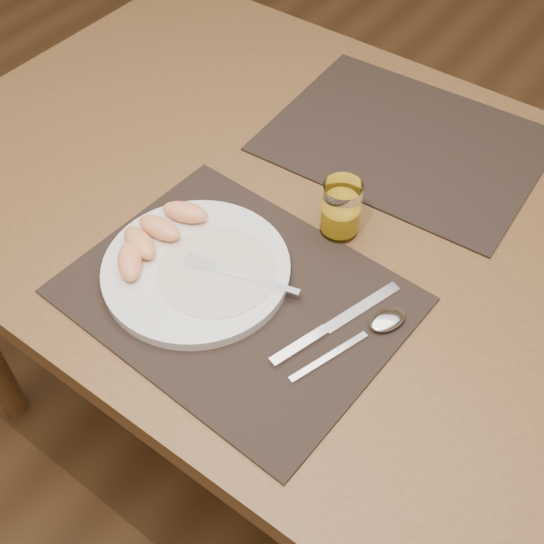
{
  "coord_description": "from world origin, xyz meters",
  "views": [
    {
      "loc": [
        0.39,
        -0.67,
        1.5
      ],
      "look_at": [
        0.02,
        -0.17,
        0.77
      ],
      "focal_mm": 45.0,
      "sensor_mm": 36.0,
      "label": 1
    }
  ],
  "objects_px": {
    "placemat_near": "(237,295)",
    "juice_glass": "(341,211)",
    "fork": "(230,273)",
    "knife": "(326,330)",
    "spoon": "(379,325)",
    "placemat_far": "(405,141)",
    "table": "(321,244)",
    "plate": "(196,269)"
  },
  "relations": [
    {
      "from": "placemat_near",
      "to": "juice_glass",
      "type": "bearing_deg",
      "value": 76.26
    },
    {
      "from": "plate",
      "to": "knife",
      "type": "xyz_separation_m",
      "value": [
        0.21,
        0.03,
        -0.01
      ]
    },
    {
      "from": "fork",
      "to": "knife",
      "type": "bearing_deg",
      "value": 2.68
    },
    {
      "from": "table",
      "to": "fork",
      "type": "bearing_deg",
      "value": -96.71
    },
    {
      "from": "table",
      "to": "placemat_far",
      "type": "distance_m",
      "value": 0.24
    },
    {
      "from": "placemat_far",
      "to": "knife",
      "type": "height_order",
      "value": "knife"
    },
    {
      "from": "table",
      "to": "knife",
      "type": "relative_size",
      "value": 6.52
    },
    {
      "from": "table",
      "to": "plate",
      "type": "relative_size",
      "value": 5.19
    },
    {
      "from": "fork",
      "to": "juice_glass",
      "type": "bearing_deg",
      "value": 68.81
    },
    {
      "from": "placemat_near",
      "to": "knife",
      "type": "xyz_separation_m",
      "value": [
        0.14,
        0.02,
        0.0
      ]
    },
    {
      "from": "knife",
      "to": "spoon",
      "type": "height_order",
      "value": "spoon"
    },
    {
      "from": "placemat_near",
      "to": "fork",
      "type": "bearing_deg",
      "value": 145.9
    },
    {
      "from": "placemat_near",
      "to": "spoon",
      "type": "relative_size",
      "value": 2.39
    },
    {
      "from": "table",
      "to": "fork",
      "type": "distance_m",
      "value": 0.23
    },
    {
      "from": "placemat_near",
      "to": "fork",
      "type": "distance_m",
      "value": 0.03
    },
    {
      "from": "placemat_far",
      "to": "fork",
      "type": "relative_size",
      "value": 2.61
    },
    {
      "from": "placemat_far",
      "to": "knife",
      "type": "distance_m",
      "value": 0.43
    },
    {
      "from": "fork",
      "to": "spoon",
      "type": "bearing_deg",
      "value": 14.47
    },
    {
      "from": "table",
      "to": "juice_glass",
      "type": "bearing_deg",
      "value": -31.74
    },
    {
      "from": "fork",
      "to": "knife",
      "type": "height_order",
      "value": "fork"
    },
    {
      "from": "plate",
      "to": "juice_glass",
      "type": "xyz_separation_m",
      "value": [
        0.12,
        0.2,
        0.03
      ]
    },
    {
      "from": "knife",
      "to": "juice_glass",
      "type": "bearing_deg",
      "value": 117.51
    },
    {
      "from": "placemat_far",
      "to": "knife",
      "type": "xyz_separation_m",
      "value": [
        0.11,
        -0.42,
        0.0
      ]
    },
    {
      "from": "placemat_near",
      "to": "spoon",
      "type": "xyz_separation_m",
      "value": [
        0.19,
        0.07,
        0.01
      ]
    },
    {
      "from": "placemat_near",
      "to": "juice_glass",
      "type": "distance_m",
      "value": 0.2
    },
    {
      "from": "placemat_far",
      "to": "fork",
      "type": "xyz_separation_m",
      "value": [
        -0.05,
        -0.43,
        0.02
      ]
    },
    {
      "from": "spoon",
      "to": "table",
      "type": "bearing_deg",
      "value": 141.17
    },
    {
      "from": "table",
      "to": "placemat_near",
      "type": "distance_m",
      "value": 0.24
    },
    {
      "from": "placemat_far",
      "to": "spoon",
      "type": "bearing_deg",
      "value": -66.06
    },
    {
      "from": "plate",
      "to": "juice_glass",
      "type": "relative_size",
      "value": 3.03
    },
    {
      "from": "placemat_far",
      "to": "spoon",
      "type": "relative_size",
      "value": 2.39
    },
    {
      "from": "knife",
      "to": "plate",
      "type": "bearing_deg",
      "value": -173.02
    },
    {
      "from": "table",
      "to": "placemat_near",
      "type": "xyz_separation_m",
      "value": [
        -0.0,
        -0.22,
        0.09
      ]
    },
    {
      "from": "placemat_near",
      "to": "knife",
      "type": "bearing_deg",
      "value": 9.27
    },
    {
      "from": "placemat_far",
      "to": "juice_glass",
      "type": "relative_size",
      "value": 5.05
    },
    {
      "from": "table",
      "to": "juice_glass",
      "type": "xyz_separation_m",
      "value": [
        0.04,
        -0.03,
        0.13
      ]
    },
    {
      "from": "plate",
      "to": "fork",
      "type": "height_order",
      "value": "fork"
    },
    {
      "from": "placemat_near",
      "to": "juice_glass",
      "type": "relative_size",
      "value": 5.05
    },
    {
      "from": "table",
      "to": "spoon",
      "type": "height_order",
      "value": "spoon"
    },
    {
      "from": "table",
      "to": "fork",
      "type": "height_order",
      "value": "fork"
    },
    {
      "from": "placemat_near",
      "to": "juice_glass",
      "type": "xyz_separation_m",
      "value": [
        0.05,
        0.19,
        0.04
      ]
    },
    {
      "from": "placemat_near",
      "to": "fork",
      "type": "height_order",
      "value": "fork"
    }
  ]
}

